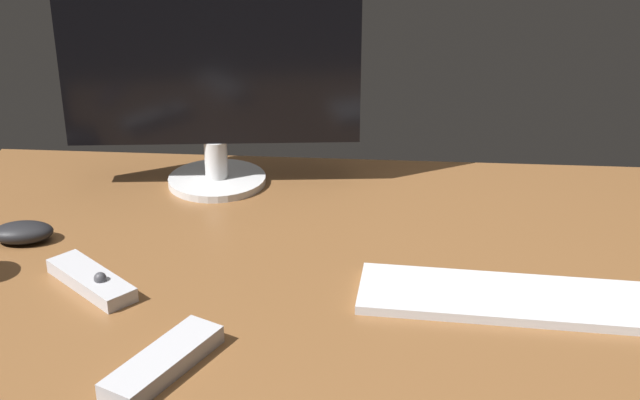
# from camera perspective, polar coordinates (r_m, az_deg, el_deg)

# --- Properties ---
(desk) EXTENTS (1.40, 0.84, 0.02)m
(desk) POSITION_cam_1_polar(r_m,az_deg,el_deg) (1.40, 0.79, -4.15)
(desk) COLOR brown
(desk) RESTS_ON ground
(monitor) EXTENTS (0.52, 0.18, 0.41)m
(monitor) POSITION_cam_1_polar(r_m,az_deg,el_deg) (1.60, -6.92, 8.48)
(monitor) COLOR silver
(monitor) RESTS_ON desk
(keyboard) EXTENTS (0.46, 0.16, 0.01)m
(keyboard) POSITION_cam_1_polar(r_m,az_deg,el_deg) (1.31, 12.55, -6.16)
(keyboard) COLOR silver
(keyboard) RESTS_ON desk
(computer_mouse) EXTENTS (0.11, 0.08, 0.03)m
(computer_mouse) POSITION_cam_1_polar(r_m,az_deg,el_deg) (1.52, -18.36, -1.96)
(computer_mouse) COLOR black
(computer_mouse) RESTS_ON desk
(media_remote) EXTENTS (0.16, 0.15, 0.03)m
(media_remote) POSITION_cam_1_polar(r_m,az_deg,el_deg) (1.36, -14.31, -4.95)
(media_remote) COLOR #B7B7BC
(media_remote) RESTS_ON desk
(tv_remote) EXTENTS (0.13, 0.19, 0.02)m
(tv_remote) POSITION_cam_1_polar(r_m,az_deg,el_deg) (1.15, -9.92, -10.10)
(tv_remote) COLOR #B7B7BC
(tv_remote) RESTS_ON desk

